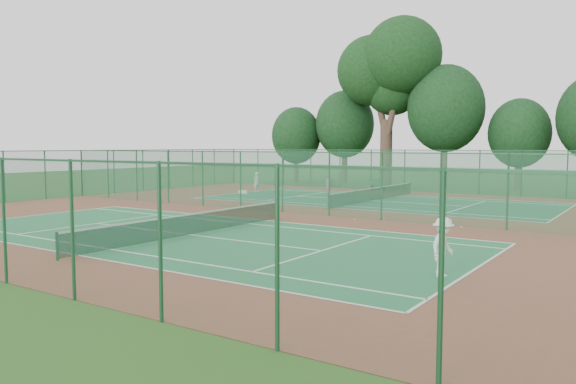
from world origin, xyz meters
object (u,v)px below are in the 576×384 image
(trash_bin, at_px, (328,183))
(bench, at_px, (378,185))
(player_far, at_px, (256,182))
(player_near, at_px, (443,247))
(kit_bag, at_px, (243,192))
(big_tree, at_px, (389,68))

(trash_bin, height_order, bench, bench)
(player_far, relative_size, bench, 1.02)
(player_near, height_order, bench, player_near)
(kit_bag, bearing_deg, big_tree, 58.23)
(player_near, distance_m, player_far, 30.97)
(player_near, xyz_separation_m, big_tree, (-16.57, 33.33, 10.10))
(player_near, bearing_deg, bench, 32.98)
(trash_bin, relative_size, kit_bag, 1.17)
(player_near, xyz_separation_m, player_far, (-22.77, 21.00, -0.06))
(trash_bin, relative_size, big_tree, 0.06)
(trash_bin, relative_size, bench, 0.56)
(player_near, xyz_separation_m, kit_bag, (-22.54, 18.98, -0.74))
(player_near, bearing_deg, big_tree, 31.04)
(player_near, xyz_separation_m, trash_bin, (-19.90, 27.91, -0.44))
(big_tree, bearing_deg, trash_bin, -121.55)
(player_far, relative_size, kit_bag, 2.15)
(trash_bin, height_order, big_tree, big_tree)
(player_far, xyz_separation_m, bench, (7.72, 6.86, -0.33))
(player_near, relative_size, kit_bag, 2.32)
(kit_bag, xyz_separation_m, big_tree, (5.97, 14.35, 10.84))
(player_near, height_order, big_tree, big_tree)
(trash_bin, distance_m, kit_bag, 9.32)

